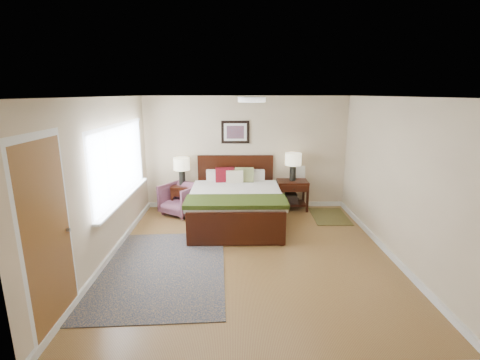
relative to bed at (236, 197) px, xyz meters
The scene contains 18 objects.
floor 1.54m from the bed, 80.61° to the right, with size 5.00×5.00×0.00m, color olive.
back_wall 1.31m from the bed, 77.81° to the left, with size 4.50×0.04×2.50m, color beige.
front_wall 3.99m from the bed, 86.58° to the right, with size 4.50×0.04×2.50m, color beige.
left_wall 2.56m from the bed, 144.92° to the right, with size 0.04×5.00×2.50m, color beige.
right_wall 2.94m from the bed, 29.68° to the right, with size 0.04×5.00×2.50m, color beige.
ceiling 2.42m from the bed, 80.61° to the right, with size 4.50×5.00×0.02m, color white.
window 2.25m from the bed, 159.96° to the right, with size 0.11×2.72×1.32m.
door 3.78m from the bed, 122.24° to the right, with size 0.06×1.00×2.18m.
ceil_fixture 2.40m from the bed, 80.61° to the right, with size 0.44×0.44×0.08m.
bed is the anchor object (origin of this frame).
wall_art 1.58m from the bed, 89.96° to the left, with size 0.62×0.05×0.50m.
nightstand_left 1.45m from the bed, 144.69° to the left, with size 0.48×0.43×0.57m.
nightstand_right 1.53m from the bed, 33.58° to the left, with size 0.67×0.50×0.66m.
lamp_left 1.52m from the bed, 144.04° to the left, with size 0.35×0.35×0.61m.
lamp_right 1.63m from the bed, 33.97° to the left, with size 0.35×0.35×0.61m.
armchair 1.34m from the bed, 154.22° to the left, with size 0.71×0.73×0.67m, color #713E50.
rug_persian 2.25m from the bed, 120.71° to the right, with size 1.86×2.62×0.01m, color #0C2040.
rug_navy 2.10m from the bed, ahead, with size 0.72×1.08×0.01m, color black.
Camera 1 is at (-0.26, -5.19, 2.55)m, focal length 26.00 mm.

